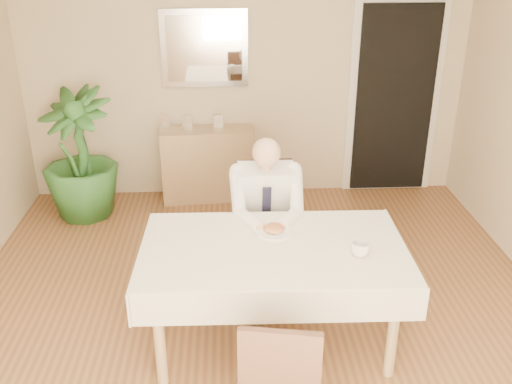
{
  "coord_description": "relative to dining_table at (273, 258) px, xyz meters",
  "views": [
    {
      "loc": [
        -0.19,
        -3.24,
        2.59
      ],
      "look_at": [
        0.0,
        0.35,
        0.95
      ],
      "focal_mm": 40.0,
      "sensor_mm": 36.0,
      "label": 1
    }
  ],
  "objects": [
    {
      "name": "room",
      "position": [
        -0.09,
        0.07,
        0.63
      ],
      "size": [
        5.0,
        5.02,
        2.6
      ],
      "color": "brown",
      "rests_on": "ground"
    },
    {
      "name": "doorway",
      "position": [
        1.46,
        2.53,
        0.33
      ],
      "size": [
        0.96,
        0.07,
        2.1
      ],
      "color": "silver",
      "rests_on": "ground"
    },
    {
      "name": "mirror",
      "position": [
        -0.49,
        2.54,
        0.88
      ],
      "size": [
        0.86,
        0.04,
        0.76
      ],
      "color": "silver",
      "rests_on": "room"
    },
    {
      "name": "dining_table",
      "position": [
        0.0,
        0.0,
        0.0
      ],
      "size": [
        1.73,
        1.05,
        0.75
      ],
      "rotation": [
        0.0,
        0.0,
        -0.02
      ],
      "color": "#A48455",
      "rests_on": "ground"
    },
    {
      "name": "chair_far",
      "position": [
        -0.0,
        0.89,
        -0.13
      ],
      "size": [
        0.48,
        0.48,
        0.96
      ],
      "rotation": [
        0.0,
        0.0,
        0.06
      ],
      "color": "#3E2519",
      "rests_on": "ground"
    },
    {
      "name": "chair_near",
      "position": [
        -0.05,
        -0.9,
        -0.18
      ],
      "size": [
        0.48,
        0.48,
        0.87
      ],
      "rotation": [
        0.0,
        0.0,
        -0.18
      ],
      "color": "#3E2519",
      "rests_on": "ground"
    },
    {
      "name": "seated_man",
      "position": [
        -0.0,
        0.59,
        0.02
      ],
      "size": [
        0.48,
        0.72,
        1.24
      ],
      "color": "white",
      "rests_on": "ground"
    },
    {
      "name": "plate",
      "position": [
        0.02,
        0.19,
        0.09
      ],
      "size": [
        0.26,
        0.26,
        0.02
      ],
      "primitive_type": "cylinder",
      "color": "white",
      "rests_on": "dining_table"
    },
    {
      "name": "food",
      "position": [
        0.02,
        0.19,
        0.11
      ],
      "size": [
        0.14,
        0.14,
        0.06
      ],
      "primitive_type": "ellipsoid",
      "color": "brown",
      "rests_on": "dining_table"
    },
    {
      "name": "knife",
      "position": [
        0.06,
        0.13,
        0.11
      ],
      "size": [
        0.01,
        0.13,
        0.01
      ],
      "primitive_type": "cylinder",
      "rotation": [
        1.57,
        0.0,
        0.0
      ],
      "color": "silver",
      "rests_on": "dining_table"
    },
    {
      "name": "fork",
      "position": [
        -0.02,
        0.13,
        0.11
      ],
      "size": [
        0.01,
        0.13,
        0.01
      ],
      "primitive_type": "cylinder",
      "rotation": [
        1.57,
        0.0,
        0.0
      ],
      "color": "silver",
      "rests_on": "dining_table"
    },
    {
      "name": "coffee_mug",
      "position": [
        0.53,
        -0.14,
        0.13
      ],
      "size": [
        0.13,
        0.13,
        0.09
      ],
      "primitive_type": "imported",
      "rotation": [
        0.0,
        0.0,
        0.15
      ],
      "color": "white",
      "rests_on": "dining_table"
    },
    {
      "name": "sideboard",
      "position": [
        -0.49,
        2.39,
        -0.28
      ],
      "size": [
        0.99,
        0.41,
        0.77
      ],
      "primitive_type": "cube",
      "rotation": [
        0.0,
        0.0,
        0.09
      ],
      "color": "#A48455",
      "rests_on": "ground"
    },
    {
      "name": "photo_frame_left",
      "position": [
        -0.92,
        2.43,
        0.17
      ],
      "size": [
        0.1,
        0.02,
        0.14
      ],
      "primitive_type": "cube",
      "color": "silver",
      "rests_on": "sideboard"
    },
    {
      "name": "photo_frame_center",
      "position": [
        -0.69,
        2.41,
        0.17
      ],
      "size": [
        0.1,
        0.02,
        0.14
      ],
      "primitive_type": "cube",
      "color": "silver",
      "rests_on": "sideboard"
    },
    {
      "name": "photo_frame_right",
      "position": [
        -0.37,
        2.43,
        0.17
      ],
      "size": [
        0.1,
        0.02,
        0.14
      ],
      "primitive_type": "cube",
      "color": "silver",
      "rests_on": "sideboard"
    },
    {
      "name": "potted_palm",
      "position": [
        -1.72,
        2.05,
        -0.03
      ],
      "size": [
        0.94,
        0.94,
        1.28
      ],
      "primitive_type": "imported",
      "rotation": [
        0.0,
        0.0,
        -0.4
      ],
      "color": "#24541F",
      "rests_on": "ground"
    }
  ]
}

